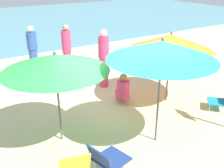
% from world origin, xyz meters
% --- Properties ---
extents(ground_plane, '(40.00, 40.00, 0.00)m').
position_xyz_m(ground_plane, '(0.00, 0.00, 0.00)').
color(ground_plane, beige).
extents(umbrella_orange, '(2.16, 2.16, 1.85)m').
position_xyz_m(umbrella_orange, '(1.57, 0.50, 1.58)').
color(umbrella_orange, '#4C4C51').
rests_on(umbrella_orange, ground_plane).
extents(umbrella_green, '(2.02, 2.02, 1.89)m').
position_xyz_m(umbrella_green, '(-1.51, 0.31, 1.67)').
color(umbrella_green, '#4C4C51').
rests_on(umbrella_green, ground_plane).
extents(umbrella_teal, '(2.04, 2.04, 2.15)m').
position_xyz_m(umbrella_teal, '(0.10, -0.77, 1.92)').
color(umbrella_teal, '#4C4C51').
rests_on(umbrella_teal, ground_plane).
extents(beach_chair_a, '(0.58, 0.60, 0.70)m').
position_xyz_m(beach_chair_a, '(-1.84, -1.03, 0.38)').
color(beach_chair_a, gold).
rests_on(beach_chair_a, ground_plane).
extents(beach_chair_b, '(0.70, 0.63, 0.60)m').
position_xyz_m(beach_chair_b, '(-1.26, -1.09, 0.32)').
color(beach_chair_b, navy).
rests_on(beach_chair_b, ground_plane).
extents(beach_chair_c, '(0.69, 0.70, 0.57)m').
position_xyz_m(beach_chair_c, '(2.36, -0.63, 0.28)').
color(beach_chair_c, teal).
rests_on(beach_chair_c, ground_plane).
extents(person_a, '(0.48, 0.56, 0.84)m').
position_xyz_m(person_a, '(0.49, 0.98, 0.40)').
color(person_a, '#DB3866').
rests_on(person_a, ground_plane).
extents(person_b, '(0.32, 0.32, 1.62)m').
position_xyz_m(person_b, '(-0.76, 4.34, 0.81)').
color(person_b, '#2D519E').
rests_on(person_b, ground_plane).
extents(person_c, '(0.30, 0.30, 1.67)m').
position_xyz_m(person_c, '(0.15, 3.69, 0.84)').
color(person_c, '#DB3866').
rests_on(person_c, ground_plane).
extents(person_d, '(0.31, 0.31, 1.72)m').
position_xyz_m(person_d, '(0.66, 2.22, 0.87)').
color(person_d, '#DB3866').
rests_on(person_d, ground_plane).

